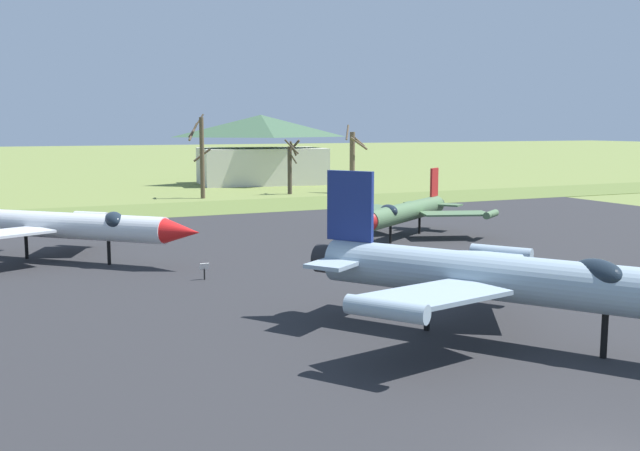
{
  "coord_description": "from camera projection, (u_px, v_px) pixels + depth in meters",
  "views": [
    {
      "loc": [
        -12.48,
        -11.17,
        7.83
      ],
      "look_at": [
        3.48,
        23.66,
        2.57
      ],
      "focal_mm": 40.48,
      "sensor_mm": 36.0,
      "label": 1
    }
  ],
  "objects": [
    {
      "name": "grass_verge_strip",
      "position": [
        140.0,
        211.0,
        66.95
      ],
      "size": [
        151.37,
        12.0,
        0.06
      ],
      "primitive_type": "cube",
      "color": "#5C6E34",
      "rests_on": "ground"
    },
    {
      "name": "jet_fighter_rear_right",
      "position": [
        71.0,
        225.0,
        41.48
      ],
      "size": [
        13.22,
        12.84,
        4.89
      ],
      "color": "silver",
      "rests_on": "ground"
    },
    {
      "name": "jet_fighter_front_right",
      "position": [
        405.0,
        212.0,
        50.23
      ],
      "size": [
        12.53,
        11.36,
        4.72
      ],
      "color": "#4C6B47",
      "rests_on": "ground"
    },
    {
      "name": "bare_tree_far_right",
      "position": [
        353.0,
        159.0,
        85.89
      ],
      "size": [
        2.59,
        2.57,
        8.06
      ],
      "color": "brown",
      "rests_on": "ground"
    },
    {
      "name": "info_placard_rear_right",
      "position": [
        204.0,
        270.0,
        36.86
      ],
      "size": [
        0.48,
        0.23,
        0.92
      ],
      "color": "black",
      "rests_on": "ground"
    },
    {
      "name": "asphalt_apron",
      "position": [
        295.0,
        297.0,
        33.25
      ],
      "size": [
        91.37,
        62.83,
        0.05
      ],
      "primitive_type": "cube",
      "color": "#28282B",
      "rests_on": "ground"
    },
    {
      "name": "bare_tree_center",
      "position": [
        201.0,
        155.0,
        78.73
      ],
      "size": [
        2.78,
        1.82,
        9.23
      ],
      "color": "brown",
      "rests_on": "ground"
    },
    {
      "name": "jet_fighter_front_left",
      "position": [
        523.0,
        279.0,
        25.57
      ],
      "size": [
        13.21,
        16.04,
        6.08
      ],
      "color": "#8EA3B2",
      "rests_on": "ground"
    },
    {
      "name": "bare_tree_right_of_center",
      "position": [
        290.0,
        165.0,
        83.82
      ],
      "size": [
        2.2,
        2.21,
        6.4
      ],
      "color": "#42382D",
      "rests_on": "ground"
    },
    {
      "name": "visitor_building",
      "position": [
        261.0,
        150.0,
        99.09
      ],
      "size": [
        18.69,
        13.16,
        9.43
      ],
      "color": "beige",
      "rests_on": "ground"
    },
    {
      "name": "info_placard_front_right",
      "position": [
        396.0,
        252.0,
        41.44
      ],
      "size": [
        0.65,
        0.41,
        1.03
      ],
      "color": "black",
      "rests_on": "ground"
    }
  ]
}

